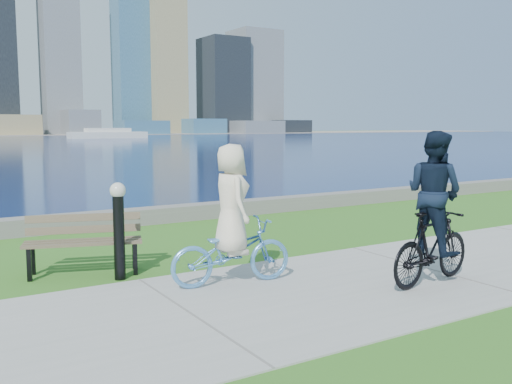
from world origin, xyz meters
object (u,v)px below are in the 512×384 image
park_bench (84,238)px  cyclist_man (433,220)px  bollard_lamp (119,224)px  cyclist_woman (231,233)px

park_bench → cyclist_man: (3.94, -3.15, 0.38)m
bollard_lamp → cyclist_woman: cyclist_woman is taller
park_bench → bollard_lamp: bollard_lamp is taller
bollard_lamp → cyclist_man: (3.60, -2.53, 0.11)m
cyclist_woman → cyclist_man: (2.38, -1.43, 0.17)m
cyclist_man → park_bench: bearing=43.3°
park_bench → cyclist_man: size_ratio=0.84×
park_bench → cyclist_man: 5.05m
bollard_lamp → cyclist_man: cyclist_man is taller
cyclist_woman → cyclist_man: bearing=-112.6°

